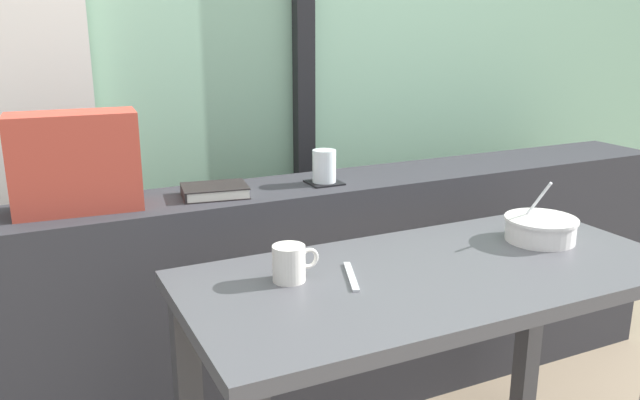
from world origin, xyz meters
TOP-DOWN VIEW (x-y plane):
  - window_divider_post at (0.20, 0.99)m, footprint 0.07×0.05m
  - dark_console_ledge at (0.00, 0.55)m, footprint 2.80×0.29m
  - breakfast_table at (0.09, -0.02)m, footprint 1.22×0.57m
  - coaster_square at (0.06, 0.53)m, footprint 0.10×0.10m
  - juice_glass at (0.06, 0.53)m, footprint 0.07×0.07m
  - closed_book at (-0.29, 0.53)m, footprint 0.20×0.16m
  - throw_pillow at (-0.65, 0.55)m, footprint 0.33×0.16m
  - soup_bowl at (0.46, 0.03)m, footprint 0.19×0.19m
  - fork_utensil at (-0.12, 0.02)m, footprint 0.08×0.16m
  - ceramic_mug at (-0.26, 0.07)m, footprint 0.11×0.08m

SIDE VIEW (x-z plane):
  - dark_console_ledge at x=0.00m, z-range 0.00..0.78m
  - breakfast_table at x=0.09m, z-range 0.23..0.92m
  - fork_utensil at x=-0.12m, z-range 0.69..0.70m
  - soup_bowl at x=0.46m, z-range 0.64..0.81m
  - ceramic_mug at x=-0.26m, z-range 0.69..0.78m
  - coaster_square at x=0.06m, z-range 0.78..0.79m
  - closed_book at x=-0.29m, z-range 0.78..0.82m
  - juice_glass at x=0.06m, z-range 0.78..0.88m
  - throw_pillow at x=-0.65m, z-range 0.78..1.04m
  - window_divider_post at x=0.20m, z-range 0.00..2.60m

